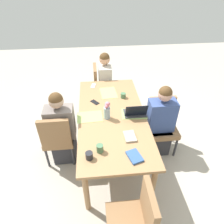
{
  "coord_description": "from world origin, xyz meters",
  "views": [
    {
      "loc": [
        2.35,
        -0.23,
        2.59
      ],
      "look_at": [
        0.0,
        0.0,
        0.8
      ],
      "focal_mm": 32.91,
      "sensor_mm": 36.0,
      "label": 1
    }
  ],
  "objects": [
    {
      "name": "book_blue_cover",
      "position": [
        0.49,
        0.18,
        0.77
      ],
      "size": [
        0.21,
        0.15,
        0.03
      ],
      "primitive_type": "cube",
      "rotation": [
        0.0,
        0.0,
        0.07
      ],
      "color": "#B2A38E",
      "rests_on": "dining_table"
    },
    {
      "name": "chair_near_left_near",
      "position": [
        0.12,
        -0.81,
        0.5
      ],
      "size": [
        0.44,
        0.44,
        0.9
      ],
      "color": "olive",
      "rests_on": "ground_plane"
    },
    {
      "name": "placemat_head_left_left_mid",
      "position": [
        -0.61,
        -0.0,
        0.76
      ],
      "size": [
        0.38,
        0.29,
        0.0
      ],
      "primitive_type": "cube",
      "rotation": [
        0.0,
        0.0,
        0.08
      ],
      "color": "#9EBC66",
      "rests_on": "dining_table"
    },
    {
      "name": "coffee_mug_centre_left",
      "position": [
        -0.44,
        0.23,
        0.79
      ],
      "size": [
        0.09,
        0.09,
        0.08
      ],
      "primitive_type": "cylinder",
      "color": "#47704C",
      "rests_on": "dining_table"
    },
    {
      "name": "book_red_cover",
      "position": [
        0.82,
        0.18,
        0.77
      ],
      "size": [
        0.23,
        0.19,
        0.03
      ],
      "primitive_type": "cube",
      "rotation": [
        0.0,
        0.0,
        0.31
      ],
      "color": "#335693",
      "rests_on": "dining_table"
    },
    {
      "name": "laptop_far_left_far",
      "position": [
        0.04,
        0.34,
        0.8
      ],
      "size": [
        0.22,
        0.32,
        0.21
      ],
      "color": "#38383D",
      "rests_on": "dining_table"
    },
    {
      "name": "chair_head_right_right_near",
      "position": [
        1.38,
        0.1,
        0.5
      ],
      "size": [
        0.44,
        0.44,
        0.9
      ],
      "color": "olive",
      "rests_on": "ground_plane"
    },
    {
      "name": "placemat_near_left_near",
      "position": [
        0.02,
        -0.32,
        0.76
      ],
      "size": [
        0.28,
        0.37,
        0.0
      ],
      "primitive_type": "cube",
      "rotation": [
        0.0,
        0.0,
        1.62
      ],
      "color": "#9EBC66",
      "rests_on": "dining_table"
    },
    {
      "name": "ground_plane",
      "position": [
        0.0,
        0.0,
        0.0
      ],
      "size": [
        10.0,
        10.0,
        0.0
      ],
      "primitive_type": "plane",
      "color": "#B2A899"
    },
    {
      "name": "coffee_mug_near_right",
      "position": [
        0.78,
        -0.34,
        0.8
      ],
      "size": [
        0.09,
        0.09,
        0.09
      ],
      "primitive_type": "cylinder",
      "color": "#232328",
      "rests_on": "dining_table"
    },
    {
      "name": "coffee_mug_near_left",
      "position": [
        0.69,
        -0.21,
        0.8
      ],
      "size": [
        0.08,
        0.08,
        0.1
      ],
      "primitive_type": "cylinder",
      "color": "#47704C",
      "rests_on": "dining_table"
    },
    {
      "name": "person_near_left_near",
      "position": [
        0.04,
        -0.75,
        0.53
      ],
      "size": [
        0.36,
        0.4,
        1.19
      ],
      "color": "#2D2D33",
      "rests_on": "ground_plane"
    },
    {
      "name": "dining_table",
      "position": [
        0.0,
        0.0,
        0.68
      ],
      "size": [
        2.08,
        0.97,
        0.75
      ],
      "color": "#9E754C",
      "rests_on": "ground_plane"
    },
    {
      "name": "chair_head_left_left_mid",
      "position": [
        -1.34,
        -0.09,
        0.5
      ],
      "size": [
        0.44,
        0.44,
        0.9
      ],
      "color": "olive",
      "rests_on": "ground_plane"
    },
    {
      "name": "person_head_left_left_mid",
      "position": [
        -1.28,
        -0.01,
        0.53
      ],
      "size": [
        0.4,
        0.36,
        1.19
      ],
      "color": "#2D2D33",
      "rests_on": "ground_plane"
    },
    {
      "name": "placemat_far_left_far",
      "position": [
        0.01,
        0.32,
        0.76
      ],
      "size": [
        0.28,
        0.38,
        0.0
      ],
      "primitive_type": "cube",
      "rotation": [
        0.0,
        0.0,
        -1.64
      ],
      "color": "#9EBC66",
      "rests_on": "dining_table"
    },
    {
      "name": "chair_far_left_far",
      "position": [
        -0.05,
        0.8,
        0.5
      ],
      "size": [
        0.44,
        0.44,
        0.9
      ],
      "color": "olive",
      "rests_on": "ground_plane"
    },
    {
      "name": "person_far_left_far",
      "position": [
        0.02,
        0.74,
        0.53
      ],
      "size": [
        0.36,
        0.4,
        1.19
      ],
      "color": "#2D2D33",
      "rests_on": "ground_plane"
    },
    {
      "name": "flower_vase",
      "position": [
        0.06,
        -0.08,
        0.89
      ],
      "size": [
        0.1,
        0.09,
        0.27
      ],
      "color": "#8EA8B7",
      "rests_on": "dining_table"
    },
    {
      "name": "phone_black",
      "position": [
        -0.34,
        -0.24,
        0.76
      ],
      "size": [
        0.16,
        0.15,
        0.01
      ],
      "primitive_type": "cube",
      "rotation": [
        0.0,
        0.0,
        0.68
      ],
      "color": "black",
      "rests_on": "dining_table"
    },
    {
      "name": "phone_silver",
      "position": [
        -0.87,
        -0.25,
        0.76
      ],
      "size": [
        0.16,
        0.1,
        0.01
      ],
      "primitive_type": "cube",
      "rotation": [
        0.0,
        0.0,
        2.91
      ],
      "color": "silver",
      "rests_on": "dining_table"
    }
  ]
}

